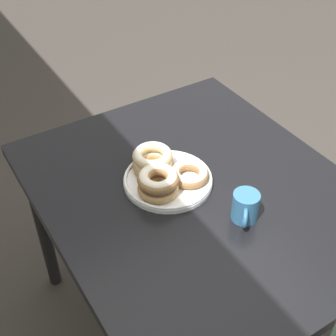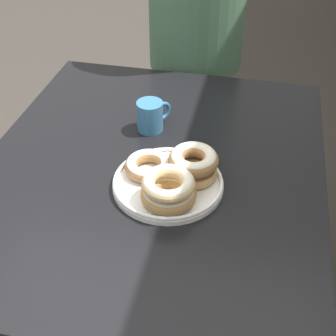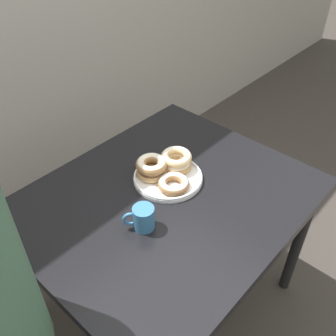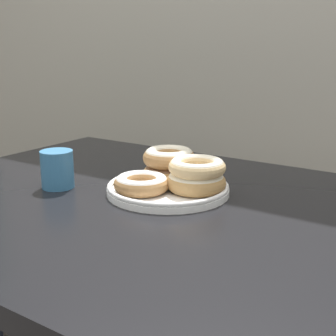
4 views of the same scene
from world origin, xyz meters
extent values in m
plane|color=#38332D|center=(0.00, 0.00, 0.00)|extent=(14.00, 14.00, 0.00)
cube|color=black|center=(0.00, 0.10, 0.72)|extent=(1.09, 0.91, 0.04)
cylinder|color=black|center=(0.48, -0.29, 0.35)|extent=(0.05, 0.05, 0.70)
cylinder|color=black|center=(0.48, 0.49, 0.35)|extent=(0.05, 0.05, 0.70)
cylinder|color=white|center=(0.07, 0.16, 0.74)|extent=(0.28, 0.28, 0.01)
torus|color=white|center=(0.07, 0.16, 0.76)|extent=(0.28, 0.28, 0.01)
torus|color=#B2844C|center=(0.14, 0.18, 0.77)|extent=(0.17, 0.17, 0.04)
torus|color=silver|center=(0.14, 0.18, 0.78)|extent=(0.16, 0.16, 0.03)
torus|color=tan|center=(0.04, 0.22, 0.77)|extent=(0.17, 0.17, 0.03)
torus|color=brown|center=(0.04, 0.22, 0.77)|extent=(0.16, 0.16, 0.03)
torus|color=#9E7042|center=(0.04, 0.11, 0.77)|extent=(0.17, 0.17, 0.03)
torus|color=white|center=(0.04, 0.11, 0.77)|extent=(0.16, 0.16, 0.03)
torus|color=#D6B27A|center=(0.14, 0.18, 0.80)|extent=(0.17, 0.17, 0.03)
torus|color=silver|center=(0.14, 0.18, 0.81)|extent=(0.16, 0.16, 0.03)
torus|color=#9E7042|center=(0.04, 0.22, 0.80)|extent=(0.13, 0.13, 0.04)
torus|color=silver|center=(0.04, 0.22, 0.81)|extent=(0.12, 0.12, 0.03)
cylinder|color=teal|center=(-0.17, 0.06, 0.78)|extent=(0.08, 0.08, 0.09)
cylinder|color=#382114|center=(-0.17, 0.06, 0.82)|extent=(0.06, 0.06, 0.00)
torus|color=teal|center=(-0.20, 0.08, 0.78)|extent=(0.05, 0.05, 0.06)
camera|label=1|loc=(-0.85, 0.74, 1.72)|focal=50.00mm
camera|label=2|loc=(0.94, 0.35, 1.51)|focal=50.00mm
camera|label=3|loc=(-0.77, -0.60, 1.73)|focal=40.00mm
camera|label=4|loc=(0.64, -0.68, 1.07)|focal=50.00mm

